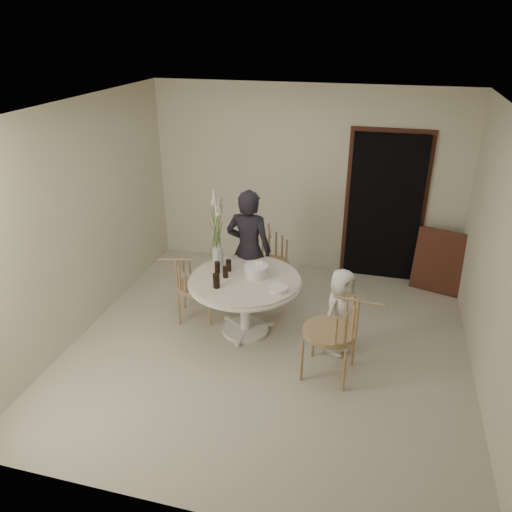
% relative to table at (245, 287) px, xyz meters
% --- Properties ---
extents(ground, '(4.50, 4.50, 0.00)m').
position_rel_table_xyz_m(ground, '(0.35, -0.25, -0.62)').
color(ground, beige).
rests_on(ground, ground).
extents(room_shell, '(4.50, 4.50, 4.50)m').
position_rel_table_xyz_m(room_shell, '(0.35, -0.25, 1.00)').
color(room_shell, silver).
rests_on(room_shell, ground).
extents(doorway, '(1.00, 0.10, 2.10)m').
position_rel_table_xyz_m(doorway, '(1.50, 1.94, 0.43)').
color(doorway, black).
rests_on(doorway, ground).
extents(door_trim, '(1.12, 0.03, 2.22)m').
position_rel_table_xyz_m(door_trim, '(1.50, 1.98, 0.49)').
color(door_trim, '#54251C').
rests_on(door_trim, ground).
extents(table, '(1.33, 1.33, 0.73)m').
position_rel_table_xyz_m(table, '(0.00, 0.00, 0.00)').
color(table, white).
rests_on(table, ground).
extents(picture_frame, '(0.69, 0.37, 0.88)m').
position_rel_table_xyz_m(picture_frame, '(2.30, 1.67, -0.18)').
color(picture_frame, '#54251C').
rests_on(picture_frame, ground).
extents(chair_far, '(0.60, 0.62, 0.90)m').
position_rel_table_xyz_m(chair_far, '(0.06, 1.02, -0.03)').
color(chair_far, tan).
rests_on(chair_far, ground).
extents(chair_right, '(0.62, 0.58, 0.97)m').
position_rel_table_xyz_m(chair_right, '(1.20, -0.56, 0.01)').
color(chair_right, tan).
rests_on(chair_right, ground).
extents(chair_left, '(0.55, 0.52, 0.83)m').
position_rel_table_xyz_m(chair_left, '(-0.80, 0.14, -0.08)').
color(chair_left, tan).
rests_on(chair_left, ground).
extents(girl, '(0.60, 0.40, 1.61)m').
position_rel_table_xyz_m(girl, '(-0.12, 0.61, 0.19)').
color(girl, black).
rests_on(girl, ground).
extents(boy, '(0.54, 0.60, 1.03)m').
position_rel_table_xyz_m(boy, '(1.13, -0.10, -0.10)').
color(boy, white).
rests_on(boy, ground).
extents(birthday_cake, '(0.29, 0.29, 0.19)m').
position_rel_table_xyz_m(birthday_cake, '(0.11, 0.09, 0.18)').
color(birthday_cake, white).
rests_on(birthday_cake, table).
extents(cola_tumbler_a, '(0.08, 0.08, 0.14)m').
position_rel_table_xyz_m(cola_tumbler_a, '(-0.22, -0.04, 0.18)').
color(cola_tumbler_a, black).
rests_on(cola_tumbler_a, table).
extents(cola_tumbler_b, '(0.10, 0.10, 0.17)m').
position_rel_table_xyz_m(cola_tumbler_b, '(-0.25, -0.29, 0.20)').
color(cola_tumbler_b, black).
rests_on(cola_tumbler_b, table).
extents(cola_tumbler_c, '(0.09, 0.09, 0.14)m').
position_rel_table_xyz_m(cola_tumbler_c, '(-0.35, 0.05, 0.19)').
color(cola_tumbler_c, black).
rests_on(cola_tumbler_c, table).
extents(cola_tumbler_d, '(0.09, 0.09, 0.14)m').
position_rel_table_xyz_m(cola_tumbler_d, '(-0.24, 0.13, 0.18)').
color(cola_tumbler_d, black).
rests_on(cola_tumbler_d, table).
extents(plate_stack, '(0.25, 0.25, 0.05)m').
position_rel_table_xyz_m(plate_stack, '(0.44, -0.20, 0.14)').
color(plate_stack, white).
rests_on(plate_stack, table).
extents(flower_vase, '(0.13, 0.13, 0.98)m').
position_rel_table_xyz_m(flower_vase, '(-0.41, 0.25, 0.52)').
color(flower_vase, '#B9C2BD').
rests_on(flower_vase, table).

